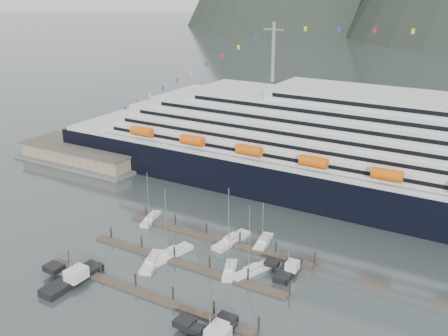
{
  "coord_description": "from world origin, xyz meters",
  "views": [
    {
      "loc": [
        51.94,
        -76.48,
        56.91
      ],
      "look_at": [
        -6.12,
        22.0,
        15.7
      ],
      "focal_mm": 42.0,
      "sensor_mm": 36.0,
      "label": 1
    }
  ],
  "objects": [
    {
      "name": "sailboat_e",
      "position": [
        -24.33,
        16.66,
        0.41
      ],
      "size": [
        4.81,
        9.23,
        13.5
      ],
      "rotation": [
        0.0,
        0.0,
        1.86
      ],
      "color": "silver",
      "rests_on": "ground"
    },
    {
      "name": "dock_far",
      "position": [
        -4.93,
        16.05,
        0.31
      ],
      "size": [
        48.18,
        2.28,
        3.2
      ],
      "color": "#4C3F31",
      "rests_on": "ground"
    },
    {
      "name": "sailboat_h",
      "position": [
        5.07,
        5.37,
        0.4
      ],
      "size": [
        5.31,
        8.38,
        11.32
      ],
      "rotation": [
        0.0,
        0.0,
        1.97
      ],
      "color": "silver",
      "rests_on": "ground"
    },
    {
      "name": "trawler_e",
      "position": [
        15.39,
        11.18,
        0.81
      ],
      "size": [
        7.28,
        9.54,
        6.03
      ],
      "rotation": [
        0.0,
        0.0,
        1.64
      ],
      "color": "black",
      "rests_on": "ground"
    },
    {
      "name": "dock_mid",
      "position": [
        -4.93,
        3.05,
        0.31
      ],
      "size": [
        48.18,
        2.28,
        3.2
      ],
      "color": "#4C3F31",
      "rests_on": "ground"
    },
    {
      "name": "sailboat_c",
      "position": [
        -10.85,
        -0.14,
        0.41
      ],
      "size": [
        5.78,
        9.92,
        12.39
      ],
      "rotation": [
        0.0,
        0.0,
        1.92
      ],
      "color": "silver",
      "rests_on": "ground"
    },
    {
      "name": "ground",
      "position": [
        0.0,
        0.0,
        0.0
      ],
      "size": [
        1600.0,
        1600.0,
        0.0
      ],
      "primitive_type": "plane",
      "color": "#414C4D",
      "rests_on": "ground"
    },
    {
      "name": "sailboat_b",
      "position": [
        -9.33,
        4.7,
        0.45
      ],
      "size": [
        4.89,
        11.26,
        16.48
      ],
      "rotation": [
        0.0,
        0.0,
        1.38
      ],
      "color": "silver",
      "rests_on": "ground"
    },
    {
      "name": "cruise_ship",
      "position": [
        30.03,
        54.94,
        12.04
      ],
      "size": [
        210.0,
        30.4,
        50.3
      ],
      "color": "black",
      "rests_on": "ground"
    },
    {
      "name": "sailboat_f",
      "position": [
        5.49,
        19.99,
        0.4
      ],
      "size": [
        3.96,
        8.89,
        11.0
      ],
      "rotation": [
        0.0,
        0.0,
        1.75
      ],
      "color": "silver",
      "rests_on": "ground"
    },
    {
      "name": "warehouse",
      "position": [
        -72.0,
        42.0,
        2.25
      ],
      "size": [
        46.0,
        20.0,
        5.8
      ],
      "color": "#595956",
      "rests_on": "ground"
    },
    {
      "name": "dock_near",
      "position": [
        -4.93,
        -9.95,
        0.31
      ],
      "size": [
        48.18,
        2.28,
        3.2
      ],
      "color": "#4C3F31",
      "rests_on": "ground"
    },
    {
      "name": "trawler_c",
      "position": [
        12.8,
        -15.0,
        0.89
      ],
      "size": [
        9.53,
        13.57,
        6.91
      ],
      "rotation": [
        0.0,
        0.0,
        1.56
      ],
      "color": "black",
      "rests_on": "ground"
    },
    {
      "name": "sailboat_d",
      "position": [
        9.17,
        7.56,
        0.43
      ],
      "size": [
        5.92,
        10.74,
        15.78
      ],
      "rotation": [
        0.0,
        0.0,
        1.22
      ],
      "color": "silver",
      "rests_on": "ground"
    },
    {
      "name": "trawler_a",
      "position": [
        -20.16,
        -13.96,
        0.95
      ],
      "size": [
        10.06,
        13.96,
        7.63
      ],
      "rotation": [
        0.0,
        0.0,
        1.54
      ],
      "color": "black",
      "rests_on": "ground"
    },
    {
      "name": "sailboat_g",
      "position": [
        -1.11,
        16.9,
        0.43
      ],
      "size": [
        4.2,
        11.61,
        14.28
      ],
      "rotation": [
        0.0,
        0.0,
        1.45
      ],
      "color": "silver",
      "rests_on": "ground"
    }
  ]
}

